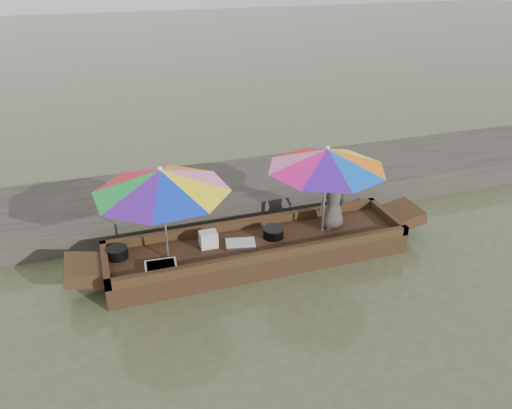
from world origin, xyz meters
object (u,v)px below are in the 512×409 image
object	(u,v)px
tray_crayfish	(161,267)
vendor	(333,199)
cooking_pot	(117,253)
umbrella_bow	(164,214)
boat_hull	(258,251)
umbrella_stern	(325,190)
tray_scallop	(241,244)
charcoal_grill	(273,233)
supply_bag	(208,239)

from	to	relation	value
tray_crayfish	vendor	bearing A→B (deg)	6.99
cooking_pot	umbrella_bow	world-z (taller)	umbrella_bow
cooking_pot	umbrella_bow	bearing A→B (deg)	-19.18
boat_hull	umbrella_stern	size ratio (longest dim) A/B	2.52
tray_scallop	charcoal_grill	size ratio (longest dim) A/B	1.39
supply_bag	boat_hull	bearing A→B (deg)	-9.18
tray_crayfish	tray_scallop	xyz separation A→B (m)	(1.34, 0.27, -0.01)
charcoal_grill	vendor	size ratio (longest dim) A/B	0.32
cooking_pot	umbrella_stern	size ratio (longest dim) A/B	0.16
charcoal_grill	tray_scallop	bearing A→B (deg)	-171.40
cooking_pot	charcoal_grill	bearing A→B (deg)	-4.27
umbrella_bow	umbrella_stern	distance (m)	2.66
umbrella_bow	vendor	bearing A→B (deg)	1.66
tray_crayfish	vendor	size ratio (longest dim) A/B	0.44
boat_hull	tray_crayfish	bearing A→B (deg)	-170.07
tray_crayfish	charcoal_grill	world-z (taller)	charcoal_grill
umbrella_bow	tray_scallop	bearing A→B (deg)	-0.98
boat_hull	tray_scallop	bearing A→B (deg)	-176.24
cooking_pot	tray_scallop	world-z (taller)	cooking_pot
umbrella_bow	umbrella_stern	world-z (taller)	same
cooking_pot	umbrella_bow	distance (m)	1.05
charcoal_grill	umbrella_stern	size ratio (longest dim) A/B	0.17
tray_crayfish	supply_bag	distance (m)	0.95
tray_crayfish	supply_bag	world-z (taller)	supply_bag
boat_hull	charcoal_grill	size ratio (longest dim) A/B	14.59
charcoal_grill	cooking_pot	bearing A→B (deg)	175.73
boat_hull	supply_bag	world-z (taller)	supply_bag
tray_scallop	charcoal_grill	bearing A→B (deg)	8.60
charcoal_grill	umbrella_bow	distance (m)	1.92
tray_crayfish	umbrella_stern	bearing A→B (deg)	5.85
umbrella_stern	supply_bag	bearing A→B (deg)	176.23
umbrella_stern	tray_crayfish	bearing A→B (deg)	-174.15
cooking_pot	vendor	world-z (taller)	vendor
boat_hull	umbrella_stern	distance (m)	1.51
charcoal_grill	vendor	distance (m)	1.18
boat_hull	tray_crayfish	xyz separation A→B (m)	(-1.65, -0.29, 0.22)
supply_bag	vendor	bearing A→B (deg)	-1.22
umbrella_stern	tray_scallop	bearing A→B (deg)	-179.22
tray_scallop	charcoal_grill	distance (m)	0.61
vendor	umbrella_stern	size ratio (longest dim) A/B	0.55
tray_crayfish	umbrella_bow	bearing A→B (deg)	61.44
umbrella_stern	charcoal_grill	bearing A→B (deg)	175.33
cooking_pot	tray_scallop	bearing A→B (deg)	-8.27
vendor	tray_crayfish	bearing A→B (deg)	-3.83
cooking_pot	tray_scallop	distance (m)	1.96
boat_hull	vendor	distance (m)	1.56
tray_crayfish	umbrella_stern	distance (m)	2.93
cooking_pot	tray_crayfish	distance (m)	0.81
boat_hull	charcoal_grill	world-z (taller)	charcoal_grill
tray_crayfish	supply_bag	bearing A→B (deg)	26.39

